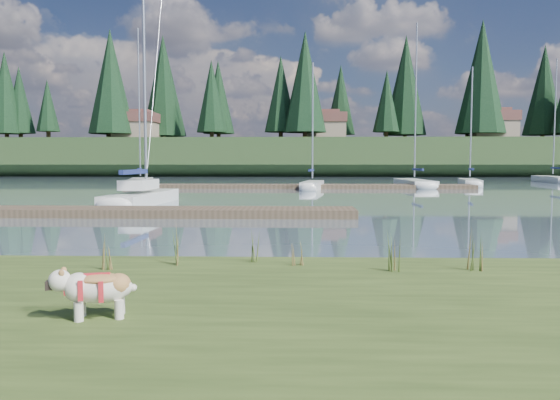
{
  "coord_description": "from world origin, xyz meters",
  "views": [
    {
      "loc": [
        1.85,
        -10.89,
        2.01
      ],
      "look_at": [
        1.53,
        -0.5,
        1.27
      ],
      "focal_mm": 35.0,
      "sensor_mm": 36.0,
      "label": 1
    }
  ],
  "objects": [
    {
      "name": "weed_2",
      "position": [
        3.3,
        -2.7,
        0.63
      ],
      "size": [
        0.17,
        0.14,
        0.66
      ],
      "color": "#475B23",
      "rests_on": "bank"
    },
    {
      "name": "dock_far",
      "position": [
        2.0,
        30.0,
        0.15
      ],
      "size": [
        26.0,
        2.2,
        0.3
      ],
      "primitive_type": "cube",
      "color": "#4C3D2C",
      "rests_on": "ground"
    },
    {
      "name": "ridge",
      "position": [
        0.0,
        73.0,
        2.5
      ],
      "size": [
        200.0,
        20.0,
        5.0
      ],
      "primitive_type": "cube",
      "color": "#1F3218",
      "rests_on": "ground"
    },
    {
      "name": "sailboat_bg_5",
      "position": [
        26.95,
        43.86,
        0.32
      ],
      "size": [
        2.44,
        8.57,
        12.03
      ],
      "rotation": [
        0.0,
        0.0,
        1.48
      ],
      "color": "silver",
      "rests_on": "ground"
    },
    {
      "name": "weed_4",
      "position": [
        1.83,
        -2.3,
        0.51
      ],
      "size": [
        0.17,
        0.14,
        0.39
      ],
      "color": "#475B23",
      "rests_on": "bank"
    },
    {
      "name": "conifer_3",
      "position": [
        -10.0,
        72.0,
        11.74
      ],
      "size": [
        4.84,
        4.84,
        12.25
      ],
      "color": "#382619",
      "rests_on": "ridge"
    },
    {
      "name": "sailboat_bg_1",
      "position": [
        -11.43,
        35.26,
        0.33
      ],
      "size": [
        3.63,
        9.01,
        13.09
      ],
      "rotation": [
        0.0,
        0.0,
        1.79
      ],
      "color": "silver",
      "rests_on": "ground"
    },
    {
      "name": "sailboat_main",
      "position": [
        -5.37,
        15.01,
        0.42
      ],
      "size": [
        1.94,
        8.06,
        11.59
      ],
      "rotation": [
        0.0,
        0.0,
        1.52
      ],
      "color": "silver",
      "rests_on": "ground"
    },
    {
      "name": "conifer_2",
      "position": [
        -25.0,
        68.0,
        13.54
      ],
      "size": [
        6.6,
        6.6,
        16.05
      ],
      "color": "#382619",
      "rests_on": "ridge"
    },
    {
      "name": "weed_0",
      "position": [
        -0.04,
        -2.29,
        0.65
      ],
      "size": [
        0.17,
        0.14,
        0.71
      ],
      "color": "#475B23",
      "rests_on": "bank"
    },
    {
      "name": "house_1",
      "position": [
        6.0,
        71.0,
        7.31
      ],
      "size": [
        6.3,
        5.3,
        4.65
      ],
      "color": "gray",
      "rests_on": "ridge"
    },
    {
      "name": "conifer_4",
      "position": [
        3.0,
        66.0,
        13.09
      ],
      "size": [
        6.16,
        6.16,
        15.1
      ],
      "color": "#382619",
      "rests_on": "ridge"
    },
    {
      "name": "weed_5",
      "position": [
        4.57,
        -2.62,
        0.62
      ],
      "size": [
        0.17,
        0.14,
        0.66
      ],
      "color": "#475B23",
      "rests_on": "bank"
    },
    {
      "name": "mud_lip",
      "position": [
        0.0,
        -1.6,
        0.07
      ],
      "size": [
        60.0,
        0.5,
        0.14
      ],
      "primitive_type": "cube",
      "color": "#33281C",
      "rests_on": "ground"
    },
    {
      "name": "dock_near",
      "position": [
        -4.0,
        9.0,
        0.15
      ],
      "size": [
        16.0,
        2.0,
        0.3
      ],
      "primitive_type": "cube",
      "color": "#4C3D2C",
      "rests_on": "ground"
    },
    {
      "name": "ground",
      "position": [
        0.0,
        30.0,
        0.0
      ],
      "size": [
        200.0,
        200.0,
        0.0
      ],
      "primitive_type": "plane",
      "color": "slate",
      "rests_on": "ground"
    },
    {
      "name": "sailboat_bg_4",
      "position": [
        16.17,
        34.83,
        0.33
      ],
      "size": [
        2.47,
        6.66,
        9.8
      ],
      "rotation": [
        0.0,
        0.0,
        1.38
      ],
      "color": "silver",
      "rests_on": "ground"
    },
    {
      "name": "conifer_6",
      "position": [
        28.0,
        68.0,
        13.99
      ],
      "size": [
        7.04,
        7.04,
        17.0
      ],
      "color": "#382619",
      "rests_on": "ridge"
    },
    {
      "name": "weed_1",
      "position": [
        1.14,
        -2.01,
        0.57
      ],
      "size": [
        0.17,
        0.14,
        0.53
      ],
      "color": "#475B23",
      "rests_on": "bank"
    },
    {
      "name": "house_0",
      "position": [
        -22.0,
        70.0,
        7.31
      ],
      "size": [
        6.3,
        5.3,
        4.65
      ],
      "color": "gray",
      "rests_on": "ridge"
    },
    {
      "name": "conifer_5",
      "position": [
        15.0,
        70.0,
        10.83
      ],
      "size": [
        3.96,
        3.96,
        10.35
      ],
      "color": "#382619",
      "rests_on": "ridge"
    },
    {
      "name": "conifer_1",
      "position": [
        -40.0,
        71.0,
        11.28
      ],
      "size": [
        4.4,
        4.4,
        11.3
      ],
      "color": "#382619",
      "rests_on": "ridge"
    },
    {
      "name": "bulldog",
      "position": [
        -0.26,
        -5.26,
        0.68
      ],
      "size": [
        0.9,
        0.49,
        0.53
      ],
      "rotation": [
        0.0,
        0.0,
        3.4
      ],
      "color": "silver",
      "rests_on": "bank"
    },
    {
      "name": "weed_3",
      "position": [
        -1.05,
        -2.73,
        0.59
      ],
      "size": [
        0.17,
        0.14,
        0.57
      ],
      "color": "#475B23",
      "rests_on": "bank"
    },
    {
      "name": "sailboat_bg_3",
      "position": [
        11.24,
        33.71,
        0.32
      ],
      "size": [
        1.96,
        8.96,
        12.99
      ],
      "rotation": [
        0.0,
        0.0,
        1.59
      ],
      "color": "silver",
      "rests_on": "ground"
    },
    {
      "name": "sailboat_bg_2",
      "position": [
        3.08,
        29.34,
        0.33
      ],
      "size": [
        2.02,
        6.1,
        9.23
      ],
      "rotation": [
        0.0,
        0.0,
        1.43
      ],
      "color": "silver",
      "rests_on": "ground"
    },
    {
      "name": "house_2",
      "position": [
        30.0,
        69.0,
        7.31
      ],
      "size": [
        6.3,
        5.3,
        4.65
      ],
      "color": "gray",
      "rests_on": "ridge"
    },
    {
      "name": "bank",
      "position": [
        0.0,
        -6.0,
        0.17
      ],
      "size": [
        60.0,
        9.0,
        0.35
      ],
      "primitive_type": "cube",
      "color": "#3C4F1F",
      "rests_on": "ground"
    }
  ]
}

